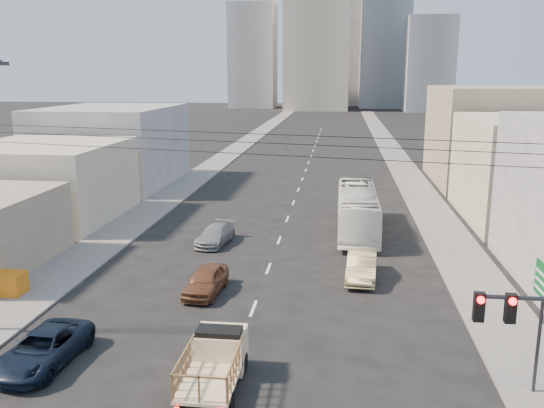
% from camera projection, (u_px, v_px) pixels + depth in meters
% --- Properties ---
extents(ground, '(420.00, 420.00, 0.00)m').
position_uv_depth(ground, '(220.00, 396.00, 20.62)').
color(ground, black).
rests_on(ground, ground).
extents(sidewalk_left, '(3.50, 180.00, 0.12)m').
position_uv_depth(sidewalk_left, '(238.00, 148.00, 89.75)').
color(sidewalk_left, slate).
rests_on(sidewalk_left, ground).
extents(sidewalk_right, '(3.50, 180.00, 0.12)m').
position_uv_depth(sidewalk_right, '(391.00, 150.00, 87.04)').
color(sidewalk_right, slate).
rests_on(sidewalk_right, ground).
extents(lane_dashes, '(0.15, 104.00, 0.01)m').
position_uv_depth(lane_dashes, '(307.00, 166.00, 71.95)').
color(lane_dashes, silver).
rests_on(lane_dashes, ground).
extents(flatbed_pickup, '(1.95, 4.41, 1.90)m').
position_uv_depth(flatbed_pickup, '(215.00, 359.00, 21.05)').
color(flatbed_pickup, beige).
rests_on(flatbed_pickup, ground).
extents(navy_pickup, '(2.56, 5.02, 1.36)m').
position_uv_depth(navy_pickup, '(43.00, 348.00, 22.77)').
color(navy_pickup, black).
rests_on(navy_pickup, ground).
extents(city_bus, '(2.78, 11.77, 3.28)m').
position_uv_depth(city_bus, '(357.00, 210.00, 41.77)').
color(city_bus, white).
rests_on(city_bus, ground).
extents(sedan_brown, '(1.99, 4.25, 1.41)m').
position_uv_depth(sedan_brown, '(206.00, 280.00, 30.20)').
color(sedan_brown, brown).
rests_on(sedan_brown, ground).
extents(sedan_tan, '(1.91, 4.69, 1.51)m').
position_uv_depth(sedan_tan, '(362.00, 266.00, 32.29)').
color(sedan_tan, tan).
rests_on(sedan_tan, ground).
extents(sedan_grey, '(2.38, 4.55, 1.26)m').
position_uv_depth(sedan_grey, '(215.00, 235.00, 38.99)').
color(sedan_grey, gray).
rests_on(sedan_grey, ground).
extents(green_sign, '(0.18, 1.60, 5.00)m').
position_uv_depth(green_sign, '(542.00, 297.00, 19.96)').
color(green_sign, '#2D2D33').
rests_on(green_sign, ground).
extents(overhead_wires, '(23.01, 5.02, 0.72)m').
position_uv_depth(overhead_wires, '(224.00, 142.00, 20.09)').
color(overhead_wires, black).
rests_on(overhead_wires, ground).
extents(crate_stack, '(1.80, 1.20, 1.14)m').
position_uv_depth(crate_stack, '(6.00, 283.00, 29.86)').
color(crate_stack, orange).
rests_on(crate_stack, sidewalk_left).
extents(bldg_right_mid, '(11.00, 14.00, 8.00)m').
position_uv_depth(bldg_right_mid, '(540.00, 170.00, 44.60)').
color(bldg_right_mid, '#B6AD92').
rests_on(bldg_right_mid, ground).
extents(bldg_right_far, '(12.00, 16.00, 10.00)m').
position_uv_depth(bldg_right_far, '(495.00, 136.00, 59.82)').
color(bldg_right_far, gray).
rests_on(bldg_right_far, ground).
extents(bldg_left_mid, '(11.00, 12.00, 6.00)m').
position_uv_depth(bldg_left_mid, '(46.00, 181.00, 45.39)').
color(bldg_left_mid, '#B6AD92').
rests_on(bldg_left_mid, ground).
extents(bldg_left_far, '(12.00, 16.00, 8.00)m').
position_uv_depth(bldg_left_far, '(112.00, 146.00, 59.75)').
color(bldg_left_far, gray).
rests_on(bldg_left_far, ground).
extents(high_rise_tower, '(20.00, 20.00, 60.00)m').
position_uv_depth(high_rise_tower, '(318.00, 12.00, 179.07)').
color(high_rise_tower, tan).
rests_on(high_rise_tower, ground).
extents(midrise_ne, '(16.00, 16.00, 40.00)m').
position_uv_depth(midrise_ne, '(385.00, 47.00, 193.27)').
color(midrise_ne, gray).
rests_on(midrise_ne, ground).
extents(midrise_nw, '(15.00, 15.00, 34.00)m').
position_uv_depth(midrise_nw, '(253.00, 56.00, 194.17)').
color(midrise_nw, gray).
rests_on(midrise_nw, ground).
extents(midrise_back, '(18.00, 18.00, 44.00)m').
position_uv_depth(midrise_back, '(348.00, 44.00, 208.74)').
color(midrise_back, gray).
rests_on(midrise_back, ground).
extents(midrise_east, '(14.00, 14.00, 28.00)m').
position_uv_depth(midrise_east, '(429.00, 65.00, 173.85)').
color(midrise_east, gray).
rests_on(midrise_east, ground).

